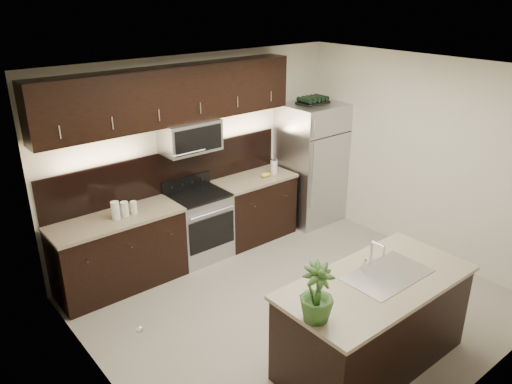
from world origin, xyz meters
TOP-DOWN VIEW (x-y plane):
  - ground at (0.00, 0.00)m, footprint 4.50×4.50m
  - room_walls at (-0.11, -0.04)m, footprint 4.52×4.02m
  - counter_run at (-0.46, 1.69)m, footprint 3.51×0.65m
  - upper_fixtures at (-0.43, 1.84)m, footprint 3.49×0.40m
  - island at (-0.11, -1.16)m, footprint 1.96×0.96m
  - sink_faucet at (0.04, -1.15)m, footprint 0.84×0.50m
  - refrigerator at (1.80, 1.63)m, footprint 0.90×0.81m
  - wine_rack at (1.80, 1.63)m, footprint 0.46×0.29m
  - plant at (-0.98, -1.21)m, footprint 0.32×0.32m
  - canisters at (-1.33, 1.64)m, footprint 0.33×0.10m
  - french_press at (1.06, 1.64)m, footprint 0.10×0.10m
  - bananas at (0.82, 1.61)m, footprint 0.17×0.14m

SIDE VIEW (x-z plane):
  - ground at x=0.00m, z-range 0.00..0.00m
  - counter_run at x=-0.46m, z-range 0.00..0.94m
  - island at x=-0.11m, z-range 0.00..0.94m
  - refrigerator at x=1.80m, z-range 0.00..1.87m
  - sink_faucet at x=0.04m, z-range 0.81..1.10m
  - bananas at x=0.82m, z-range 0.94..0.99m
  - canisters at x=-1.33m, z-range 0.93..1.15m
  - french_press at x=1.06m, z-range 0.90..1.20m
  - plant at x=-0.98m, z-range 0.94..1.45m
  - room_walls at x=-0.11m, z-range 0.34..3.05m
  - wine_rack at x=1.80m, z-range 1.87..1.97m
  - upper_fixtures at x=-0.43m, z-range 1.31..2.97m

